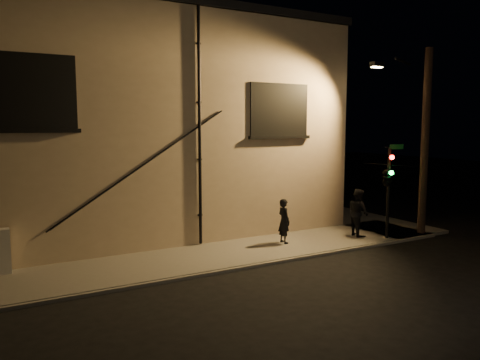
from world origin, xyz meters
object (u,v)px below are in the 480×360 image
pedestrian_a (284,221)px  traffic_signal (387,176)px  streetlamp_pole (422,138)px  pedestrian_b (358,212)px

pedestrian_a → traffic_signal: bearing=-109.7°
pedestrian_a → streetlamp_pole: (5.63, -1.29, 2.96)m
streetlamp_pole → pedestrian_b: bearing=161.7°
pedestrian_a → streetlamp_pole: bearing=-101.5°
traffic_signal → streetlamp_pole: bearing=3.5°
pedestrian_a → streetlamp_pole: 6.49m
pedestrian_b → traffic_signal: (0.50, -0.94, 1.48)m
pedestrian_a → traffic_signal: 4.23m
streetlamp_pole → pedestrian_a: bearing=167.1°
pedestrian_a → pedestrian_b: (3.16, -0.47, 0.11)m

